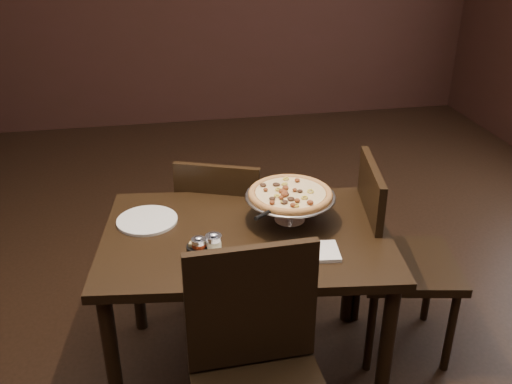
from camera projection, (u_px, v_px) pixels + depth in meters
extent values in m
cube|color=black|center=(226.00, 357.00, 2.82)|extent=(6.00, 7.00, 0.02)
cube|color=black|center=(247.00, 237.00, 2.41)|extent=(1.30, 0.95, 0.04)
cylinder|color=black|center=(114.00, 368.00, 2.25)|extent=(0.06, 0.06, 0.72)
cylinder|color=black|center=(385.00, 357.00, 2.30)|extent=(0.06, 0.06, 0.72)
cylinder|color=black|center=(136.00, 270.00, 2.86)|extent=(0.06, 0.06, 0.72)
cylinder|color=black|center=(350.00, 263.00, 2.92)|extent=(0.06, 0.06, 0.72)
cylinder|color=silver|center=(290.00, 220.00, 2.49)|extent=(0.13, 0.13, 0.01)
cylinder|color=silver|center=(290.00, 209.00, 2.47)|extent=(0.03, 0.03, 0.10)
cylinder|color=silver|center=(290.00, 197.00, 2.44)|extent=(0.10, 0.10, 0.01)
cylinder|color=#A1A1A6|center=(290.00, 196.00, 2.44)|extent=(0.38, 0.38, 0.01)
torus|color=#A1A1A6|center=(290.00, 196.00, 2.44)|extent=(0.39, 0.39, 0.01)
cylinder|color=brown|center=(290.00, 195.00, 2.44)|extent=(0.35, 0.35, 0.01)
torus|color=brown|center=(290.00, 194.00, 2.44)|extent=(0.36, 0.36, 0.03)
cylinder|color=tan|center=(290.00, 193.00, 2.43)|extent=(0.30, 0.30, 0.01)
cylinder|color=#F8F1C1|center=(214.00, 249.00, 2.22)|extent=(0.06, 0.06, 0.08)
cylinder|color=silver|center=(213.00, 238.00, 2.20)|extent=(0.06, 0.06, 0.02)
ellipsoid|color=silver|center=(213.00, 234.00, 2.19)|extent=(0.03, 0.03, 0.01)
cylinder|color=maroon|center=(199.00, 251.00, 2.21)|extent=(0.05, 0.05, 0.07)
cylinder|color=silver|center=(199.00, 241.00, 2.19)|extent=(0.06, 0.06, 0.02)
ellipsoid|color=silver|center=(198.00, 238.00, 2.19)|extent=(0.03, 0.03, 0.01)
cylinder|color=black|center=(198.00, 252.00, 2.22)|extent=(0.09, 0.09, 0.05)
cube|color=tan|center=(194.00, 249.00, 2.22)|extent=(0.04, 0.03, 0.06)
cube|color=tan|center=(201.00, 249.00, 2.22)|extent=(0.04, 0.03, 0.06)
cube|color=white|center=(320.00, 252.00, 2.26)|extent=(0.16, 0.16, 0.02)
cylinder|color=white|center=(147.00, 220.00, 2.49)|extent=(0.26, 0.26, 0.01)
cylinder|color=white|center=(234.00, 268.00, 2.16)|extent=(0.27, 0.27, 0.01)
cone|color=silver|center=(265.00, 215.00, 2.29)|extent=(0.15, 0.15, 0.00)
cylinder|color=black|center=(265.00, 214.00, 2.28)|extent=(0.10, 0.09, 0.02)
cube|color=black|center=(227.00, 232.00, 3.05)|extent=(0.54, 0.54, 0.04)
cube|color=black|center=(217.00, 207.00, 2.77)|extent=(0.40, 0.18, 0.44)
cylinder|color=black|center=(264.00, 253.00, 3.27)|extent=(0.04, 0.04, 0.41)
cylinder|color=black|center=(207.00, 248.00, 3.33)|extent=(0.04, 0.04, 0.41)
cylinder|color=black|center=(253.00, 288.00, 2.97)|extent=(0.04, 0.04, 0.41)
cylinder|color=black|center=(190.00, 281.00, 3.03)|extent=(0.04, 0.04, 0.41)
cube|color=black|center=(252.00, 306.00, 1.97)|extent=(0.46, 0.05, 0.48)
cube|color=black|center=(407.00, 265.00, 2.70)|extent=(0.54, 0.54, 0.04)
cube|color=black|center=(369.00, 214.00, 2.58)|extent=(0.12, 0.46, 0.48)
cylinder|color=black|center=(450.00, 332.00, 2.64)|extent=(0.04, 0.04, 0.45)
cylinder|color=black|center=(429.00, 284.00, 2.97)|extent=(0.04, 0.04, 0.45)
cylinder|color=black|center=(371.00, 332.00, 2.64)|extent=(0.04, 0.04, 0.45)
cylinder|color=black|center=(358.00, 284.00, 2.97)|extent=(0.04, 0.04, 0.45)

